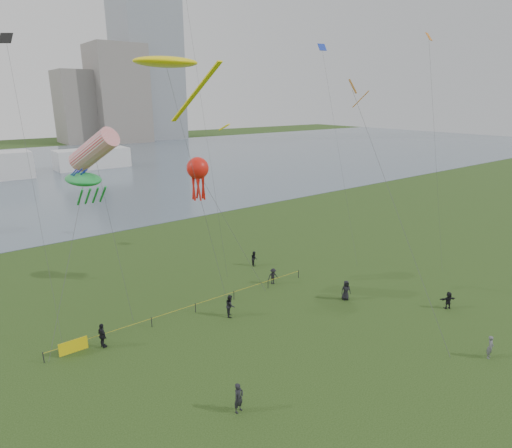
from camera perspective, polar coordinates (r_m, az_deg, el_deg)
ground_plane at (r=31.00m, az=11.96°, el=-18.67°), size 400.00×400.00×0.00m
lake at (r=118.92m, az=-27.60°, el=6.10°), size 400.00×120.00×0.08m
building_mid at (r=189.72m, az=-17.90°, el=16.14°), size 20.00×20.00×38.00m
building_low at (r=191.13m, az=-22.46°, el=14.20°), size 16.00×18.00×28.00m
pavilion_right at (r=119.81m, az=-20.98°, el=8.15°), size 18.00×7.00×5.00m
fence at (r=35.36m, az=-16.96°, el=-13.25°), size 24.07×0.07×1.05m
kite_flyer at (r=35.35m, az=28.77°, el=-14.18°), size 0.71×0.58×1.69m
spectator_a at (r=36.51m, az=-3.46°, el=-10.80°), size 1.09×1.16×1.90m
spectator_b at (r=42.38m, az=2.29°, el=-6.96°), size 1.17×0.87×1.62m
spectator_c at (r=34.23m, az=-19.80°, el=-13.83°), size 0.60×1.16×1.90m
spectator_d at (r=40.03m, az=11.90°, el=-8.64°), size 1.06×0.92×1.83m
spectator_e at (r=41.26m, az=24.26°, el=-9.25°), size 1.49×1.06×1.55m
spectator_f at (r=26.82m, az=-2.33°, el=-22.15°), size 0.76×0.59×1.86m
spectator_g at (r=46.85m, az=-0.25°, el=-4.60°), size 0.87×0.96×1.62m
kite_stingray at (r=35.84m, az=-11.82°, el=20.29°), size 5.88×10.13×20.73m
kite_windsock at (r=36.43m, az=-20.80°, el=9.21°), size 4.19×6.02×15.59m
kite_creature at (r=35.01m, az=-22.03°, el=5.51°), size 6.08×6.31×12.18m
kite_octopus at (r=39.09m, az=-7.78°, el=7.24°), size 5.29×5.54×12.59m
kite_delta at (r=36.60m, az=13.54°, el=15.50°), size 2.09×12.27×19.11m
small_kites at (r=40.01m, az=-7.19°, el=25.39°), size 44.24×14.08×8.12m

